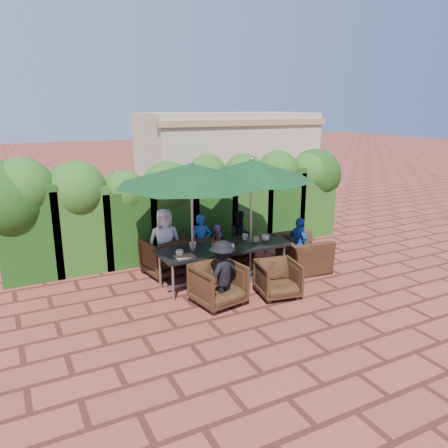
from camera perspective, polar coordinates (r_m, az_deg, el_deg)
name	(u,v)px	position (r m, az deg, el deg)	size (l,w,h in m)	color
ground	(235,285)	(8.68, 1.46, -7.93)	(80.00, 80.00, 0.00)	brown
dining_table	(223,250)	(8.56, -0.07, -3.43)	(2.59, 0.90, 0.75)	black
umbrella_left	(191,174)	(7.94, -4.31, 6.49)	(2.79, 2.79, 2.46)	gray
umbrella_right	(252,170)	(8.50, 3.63, 7.06)	(2.44, 2.44, 2.46)	gray
chair_far_left	(165,254)	(9.17, -7.70, -3.93)	(0.83, 0.78, 0.86)	black
chair_far_mid	(200,250)	(9.43, -3.16, -3.36)	(0.81, 0.76, 0.83)	black
chair_far_right	(236,246)	(9.88, 1.53, -2.82)	(0.70, 0.65, 0.72)	black
chair_near_left	(218,282)	(7.73, -0.76, -7.62)	(0.80, 0.75, 0.82)	black
chair_near_right	(278,277)	(8.12, 7.07, -6.92)	(0.71, 0.67, 0.73)	black
chair_end_right	(302,248)	(9.48, 10.12, -3.05)	(1.10, 0.72, 0.96)	black
adult_far_left	(165,242)	(9.12, -7.75, -2.29)	(0.68, 0.41, 1.38)	white
adult_far_mid	(201,242)	(9.35, -2.97, -2.37)	(0.43, 0.35, 1.19)	#2057B1
adult_far_right	(240,237)	(9.73, 2.15, -1.69)	(0.57, 0.35, 1.18)	black
adult_near_left	(222,274)	(7.59, -0.27, -6.53)	(0.77, 0.35, 1.20)	black
adult_end_right	(299,244)	(9.45, 9.79, -2.55)	(0.66, 0.33, 1.13)	#2057B1
child_left	(184,253)	(9.39, -5.24, -3.82)	(0.26, 0.21, 0.73)	#E8516C
child_right	(218,245)	(9.60, -0.78, -2.76)	(0.33, 0.27, 0.91)	#894392
pedestrian_a	(206,196)	(12.57, -2.36, 3.65)	(1.70, 0.61, 1.82)	#23813B
pedestrian_b	(244,195)	(13.37, 2.60, 3.85)	(0.77, 0.47, 1.60)	#E8516C
pedestrian_c	(255,191)	(13.58, 4.04, 4.31)	(1.11, 0.51, 1.74)	gray
cup_a	(179,253)	(8.04, -5.84, -3.76)	(0.14, 0.14, 0.11)	beige
cup_b	(193,246)	(8.39, -4.10, -2.85)	(0.14, 0.14, 0.13)	beige
cup_c	(230,247)	(8.31, 0.82, -2.99)	(0.16, 0.16, 0.13)	beige
cup_d	(245,237)	(8.96, 2.77, -1.69)	(0.13, 0.13, 0.12)	beige
cup_e	(265,238)	(8.93, 5.43, -1.79)	(0.16, 0.16, 0.13)	beige
ketchup_bottle	(213,243)	(8.48, -1.45, -2.48)	(0.04, 0.04, 0.17)	#B20C0A
sauce_bottle	(219,242)	(8.56, -0.66, -2.30)	(0.04, 0.04, 0.17)	#4C230C
serving_tray	(185,256)	(7.98, -5.17, -4.25)	(0.35, 0.25, 0.02)	#956D48
number_block_left	(215,246)	(8.44, -1.13, -2.83)	(0.12, 0.06, 0.10)	tan
number_block_right	(256,239)	(8.86, 4.18, -1.98)	(0.12, 0.06, 0.10)	tan
hedge_wall	(178,199)	(10.20, -6.09, 3.25)	(9.10, 1.60, 2.45)	black
building	(227,158)	(15.91, 0.41, 8.61)	(6.20, 3.08, 3.20)	tan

